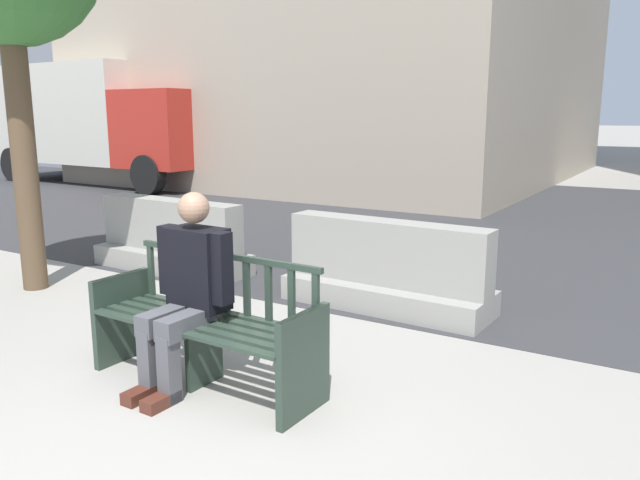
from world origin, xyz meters
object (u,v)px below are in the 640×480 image
(jersey_barrier_centre, at_px, (387,273))
(delivery_truck, at_px, (101,118))
(street_bench, at_px, (206,328))
(seated_person, at_px, (188,286))
(jersey_barrier_left, at_px, (171,242))

(jersey_barrier_centre, xyz_separation_m, delivery_truck, (-11.06, 5.87, 1.35))
(street_bench, bearing_deg, delivery_truck, 143.14)
(delivery_truck, bearing_deg, jersey_barrier_centre, -27.98)
(seated_person, xyz_separation_m, delivery_truck, (-10.66, 8.12, 1.00))
(seated_person, height_order, jersey_barrier_centre, seated_person)
(jersey_barrier_left, bearing_deg, delivery_truck, 144.53)
(delivery_truck, bearing_deg, street_bench, -36.86)
(street_bench, relative_size, delivery_truck, 0.25)
(jersey_barrier_centre, distance_m, jersey_barrier_left, 2.80)
(street_bench, relative_size, jersey_barrier_centre, 0.84)
(jersey_barrier_centre, distance_m, delivery_truck, 12.59)
(jersey_barrier_left, distance_m, delivery_truck, 10.23)
(seated_person, height_order, delivery_truck, delivery_truck)
(street_bench, distance_m, delivery_truck, 13.51)
(seated_person, height_order, jersey_barrier_left, seated_person)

